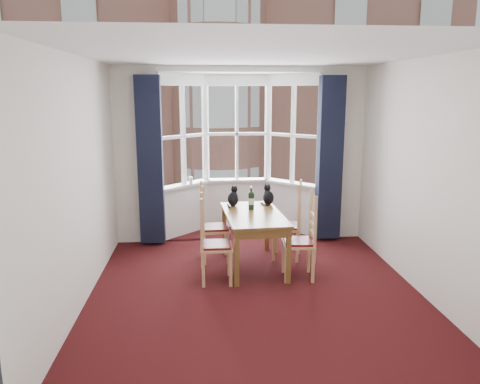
{
  "coord_description": "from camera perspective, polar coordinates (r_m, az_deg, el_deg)",
  "views": [
    {
      "loc": [
        -0.63,
        -5.21,
        2.4
      ],
      "look_at": [
        -0.11,
        1.05,
        1.05
      ],
      "focal_mm": 35.0,
      "sensor_mm": 36.0,
      "label": 1
    }
  ],
  "objects": [
    {
      "name": "curtain_right",
      "position": [
        7.63,
        10.88,
        4.0
      ],
      "size": [
        0.38,
        0.22,
        2.6
      ],
      "primitive_type": "cube",
      "color": "black",
      "rests_on": "floor"
    },
    {
      "name": "wall_back_pier_right",
      "position": [
        7.86,
        12.17,
        4.55
      ],
      "size": [
        0.7,
        0.12,
        2.8
      ],
      "primitive_type": "cube",
      "color": "silver",
      "rests_on": "floor"
    },
    {
      "name": "floor",
      "position": [
        5.77,
        1.96,
        -12.46
      ],
      "size": [
        4.5,
        4.5,
        0.0
      ],
      "primitive_type": "plane",
      "color": "black",
      "rests_on": "ground"
    },
    {
      "name": "street",
      "position": [
        38.39,
        -3.69,
        -0.55
      ],
      "size": [
        80.0,
        80.0,
        0.0
      ],
      "primitive_type": "plane",
      "color": "#333335",
      "rests_on": "ground"
    },
    {
      "name": "curtain_left",
      "position": [
        7.4,
        -10.88,
        3.75
      ],
      "size": [
        0.38,
        0.22,
        2.6
      ],
      "primitive_type": "cube",
      "color": "black",
      "rests_on": "floor"
    },
    {
      "name": "wine_bottle",
      "position": [
        6.6,
        1.37,
        -0.94
      ],
      "size": [
        0.08,
        0.08,
        0.33
      ],
      "color": "black",
      "rests_on": "dining_table"
    },
    {
      "name": "tenement_building",
      "position": [
        19.25,
        -2.92,
        9.71
      ],
      "size": [
        18.4,
        7.8,
        15.2
      ],
      "color": "#A66955",
      "rests_on": "street"
    },
    {
      "name": "cat_right",
      "position": [
        6.94,
        3.46,
        -0.55
      ],
      "size": [
        0.18,
        0.24,
        0.31
      ],
      "color": "black",
      "rests_on": "dining_table"
    },
    {
      "name": "wall_left",
      "position": [
        5.48,
        -19.19,
        0.94
      ],
      "size": [
        0.0,
        4.5,
        4.5
      ],
      "primitive_type": "plane",
      "rotation": [
        1.57,
        0.0,
        1.57
      ],
      "color": "silver",
      "rests_on": "floor"
    },
    {
      "name": "chair_left_far",
      "position": [
        6.74,
        -3.83,
        -4.52
      ],
      "size": [
        0.43,
        0.44,
        0.92
      ],
      "color": "tan",
      "rests_on": "floor"
    },
    {
      "name": "wall_back_pier_left",
      "position": [
        7.59,
        -12.49,
        4.28
      ],
      "size": [
        0.7,
        0.12,
        2.8
      ],
      "primitive_type": "cube",
      "color": "silver",
      "rests_on": "floor"
    },
    {
      "name": "chair_left_near",
      "position": [
        5.99,
        -3.78,
        -6.65
      ],
      "size": [
        0.4,
        0.42,
        0.92
      ],
      "color": "tan",
      "rests_on": "floor"
    },
    {
      "name": "wall_near",
      "position": [
        3.18,
        6.88,
        -6.23
      ],
      "size": [
        4.0,
        0.0,
        4.0
      ],
      "primitive_type": "plane",
      "rotation": [
        -1.57,
        0.0,
        0.0
      ],
      "color": "silver",
      "rests_on": "floor"
    },
    {
      "name": "ceiling",
      "position": [
        5.26,
        2.19,
        16.49
      ],
      "size": [
        4.5,
        4.5,
        0.0
      ],
      "primitive_type": "plane",
      "rotation": [
        3.14,
        0.0,
        0.0
      ],
      "color": "white",
      "rests_on": "floor"
    },
    {
      "name": "bay_window",
      "position": [
        8.05,
        -0.25,
        4.99
      ],
      "size": [
        2.76,
        0.94,
        2.8
      ],
      "color": "white",
      "rests_on": "floor"
    },
    {
      "name": "chair_right_near",
      "position": [
        6.17,
        7.97,
        -6.19
      ],
      "size": [
        0.43,
        0.45,
        0.92
      ],
      "color": "tan",
      "rests_on": "floor"
    },
    {
      "name": "dining_table",
      "position": [
        6.45,
        1.66,
        -3.42
      ],
      "size": [
        0.86,
        1.47,
        0.76
      ],
      "color": "brown",
      "rests_on": "floor"
    },
    {
      "name": "wall_right",
      "position": [
        5.92,
        21.69,
        1.54
      ],
      "size": [
        0.0,
        4.5,
        4.5
      ],
      "primitive_type": "plane",
      "rotation": [
        1.57,
        0.0,
        -1.57
      ],
      "color": "silver",
      "rests_on": "floor"
    },
    {
      "name": "cat_left",
      "position": [
        6.84,
        -0.84,
        -0.72
      ],
      "size": [
        0.22,
        0.25,
        0.3
      ],
      "color": "black",
      "rests_on": "dining_table"
    },
    {
      "name": "chair_right_far",
      "position": [
        6.86,
        6.46,
        -4.26
      ],
      "size": [
        0.49,
        0.51,
        0.92
      ],
      "color": "tan",
      "rests_on": "floor"
    },
    {
      "name": "candle_tall",
      "position": [
        7.95,
        -6.02,
        1.42
      ],
      "size": [
        0.06,
        0.06,
        0.13
      ],
      "primitive_type": "cylinder",
      "color": "white",
      "rests_on": "bay_window"
    }
  ]
}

